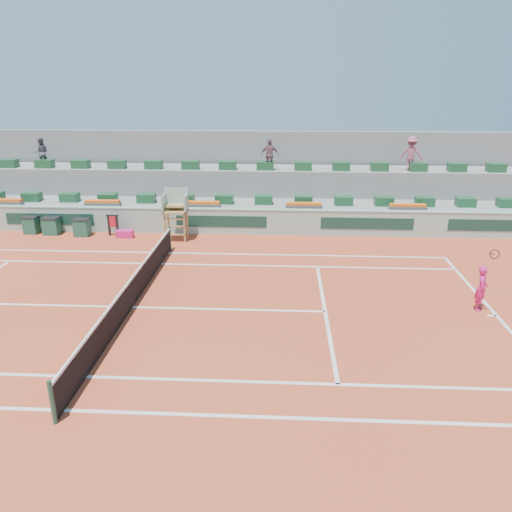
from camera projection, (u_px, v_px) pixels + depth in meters
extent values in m
plane|color=#A93B20|center=(132.00, 307.00, 16.62)|extent=(90.00, 90.00, 0.00)
cube|color=gray|center=(189.00, 210.00, 26.47)|extent=(36.00, 4.00, 1.20)
cube|color=gray|center=(194.00, 190.00, 27.74)|extent=(36.00, 2.40, 2.60)
cube|color=gray|center=(198.00, 169.00, 28.94)|extent=(36.00, 0.40, 4.40)
cube|color=#DA1C76|center=(125.00, 234.00, 23.81)|extent=(0.80, 0.36, 0.36)
imported|color=#4E4D5A|center=(41.00, 152.00, 27.09)|extent=(0.94, 0.85, 1.58)
imported|color=#7A515E|center=(270.00, 155.00, 26.14)|extent=(0.97, 0.44, 1.62)
imported|color=#9C4E5D|center=(411.00, 154.00, 26.00)|extent=(1.30, 1.01, 1.77)
cube|color=silver|center=(497.00, 316.00, 16.02)|extent=(0.12, 10.97, 0.01)
cube|color=silver|center=(64.00, 410.00, 11.46)|extent=(23.77, 0.12, 0.01)
cube|color=silver|center=(168.00, 253.00, 21.77)|extent=(23.77, 0.12, 0.01)
cube|color=silver|center=(86.00, 377.00, 12.75)|extent=(23.77, 0.12, 0.01)
cube|color=silver|center=(161.00, 264.00, 20.48)|extent=(23.77, 0.12, 0.01)
cube|color=silver|center=(325.00, 312.00, 16.29)|extent=(0.12, 8.23, 0.01)
cube|color=silver|center=(132.00, 307.00, 16.61)|extent=(12.80, 0.12, 0.01)
cube|color=silver|center=(492.00, 316.00, 16.03)|extent=(0.30, 0.12, 0.01)
cube|color=black|center=(131.00, 295.00, 16.46)|extent=(0.03, 11.87, 0.92)
cube|color=silver|center=(130.00, 281.00, 16.29)|extent=(0.06, 11.87, 0.07)
cylinder|color=#1F4836|center=(52.00, 402.00, 10.85)|extent=(0.10, 0.10, 1.10)
cylinder|color=#1F4836|center=(170.00, 238.00, 22.01)|extent=(0.10, 0.10, 1.10)
cube|color=#8EB3A2|center=(181.00, 221.00, 24.41)|extent=(36.00, 0.30, 1.20)
cube|color=#78A18C|center=(180.00, 209.00, 24.19)|extent=(36.00, 0.34, 0.06)
cube|color=#14382B|center=(50.00, 219.00, 24.56)|extent=(4.40, 0.02, 0.56)
cube|color=#14382B|center=(221.00, 222.00, 24.14)|extent=(4.40, 0.02, 0.56)
cube|color=#14382B|center=(367.00, 224.00, 23.79)|extent=(4.40, 0.02, 0.56)
cube|color=#14382B|center=(495.00, 226.00, 23.49)|extent=(4.40, 0.02, 0.56)
cube|color=olive|center=(165.00, 228.00, 23.04)|extent=(0.08, 0.08, 1.35)
cube|color=olive|center=(184.00, 228.00, 22.99)|extent=(0.08, 0.08, 1.35)
cube|color=olive|center=(169.00, 224.00, 23.70)|extent=(0.08, 0.08, 1.35)
cube|color=olive|center=(187.00, 224.00, 23.65)|extent=(0.08, 0.08, 1.35)
cube|color=olive|center=(176.00, 211.00, 23.11)|extent=(1.10, 0.90, 0.08)
cube|color=#8EB3A2|center=(177.00, 198.00, 23.29)|extent=(1.10, 0.08, 1.00)
cube|color=#8EB3A2|center=(164.00, 203.00, 23.01)|extent=(0.06, 0.90, 0.80)
cube|color=#8EB3A2|center=(186.00, 204.00, 22.96)|extent=(0.06, 0.90, 0.80)
cube|color=olive|center=(176.00, 205.00, 23.12)|extent=(0.80, 0.60, 0.08)
cube|color=olive|center=(175.00, 235.00, 23.13)|extent=(0.90, 0.08, 0.06)
cube|color=olive|center=(175.00, 226.00, 22.99)|extent=(0.90, 0.08, 0.06)
cube|color=olive|center=(174.00, 219.00, 22.87)|extent=(0.90, 0.08, 0.06)
cube|color=#184A27|center=(32.00, 197.00, 25.75)|extent=(0.90, 0.60, 0.44)
cube|color=#184A27|center=(70.00, 197.00, 25.65)|extent=(0.90, 0.60, 0.44)
cube|color=#184A27|center=(108.00, 198.00, 25.55)|extent=(0.90, 0.60, 0.44)
cube|color=#184A27|center=(146.00, 198.00, 25.45)|extent=(0.90, 0.60, 0.44)
cube|color=#184A27|center=(185.00, 199.00, 25.35)|extent=(0.90, 0.60, 0.44)
cube|color=#184A27|center=(224.00, 199.00, 25.25)|extent=(0.90, 0.60, 0.44)
cube|color=#184A27|center=(264.00, 200.00, 25.15)|extent=(0.90, 0.60, 0.44)
cube|color=#184A27|center=(303.00, 200.00, 25.05)|extent=(0.90, 0.60, 0.44)
cube|color=#184A27|center=(343.00, 201.00, 24.95)|extent=(0.90, 0.60, 0.44)
cube|color=#184A27|center=(384.00, 201.00, 24.85)|extent=(0.90, 0.60, 0.44)
cube|color=#184A27|center=(424.00, 202.00, 24.75)|extent=(0.90, 0.60, 0.44)
cube|color=#184A27|center=(465.00, 202.00, 24.65)|extent=(0.90, 0.60, 0.44)
cube|color=#184A27|center=(507.00, 203.00, 24.55)|extent=(0.90, 0.60, 0.44)
cube|color=#184A27|center=(9.00, 163.00, 27.17)|extent=(0.90, 0.60, 0.44)
cube|color=#184A27|center=(45.00, 164.00, 27.07)|extent=(0.90, 0.60, 0.44)
cube|color=#184A27|center=(81.00, 164.00, 26.97)|extent=(0.90, 0.60, 0.44)
cube|color=#184A27|center=(117.00, 164.00, 26.87)|extent=(0.90, 0.60, 0.44)
cube|color=#184A27|center=(154.00, 165.00, 26.77)|extent=(0.90, 0.60, 0.44)
cube|color=#184A27|center=(191.00, 165.00, 26.67)|extent=(0.90, 0.60, 0.44)
cube|color=#184A27|center=(228.00, 165.00, 26.57)|extent=(0.90, 0.60, 0.44)
cube|color=#184A27|center=(265.00, 166.00, 26.47)|extent=(0.90, 0.60, 0.44)
cube|color=#184A27|center=(303.00, 166.00, 26.37)|extent=(0.90, 0.60, 0.44)
cube|color=#184A27|center=(341.00, 166.00, 26.27)|extent=(0.90, 0.60, 0.44)
cube|color=#184A27|center=(379.00, 167.00, 26.17)|extent=(0.90, 0.60, 0.44)
cube|color=#184A27|center=(418.00, 167.00, 26.07)|extent=(0.90, 0.60, 0.44)
cube|color=#184A27|center=(457.00, 167.00, 25.96)|extent=(0.90, 0.60, 0.44)
cube|color=#184A27|center=(496.00, 168.00, 25.86)|extent=(0.90, 0.60, 0.44)
cube|color=#4D4D4D|center=(5.00, 203.00, 25.10)|extent=(1.80, 0.36, 0.16)
cube|color=#E85913|center=(5.00, 200.00, 25.05)|extent=(1.70, 0.32, 0.12)
cube|color=#4D4D4D|center=(103.00, 204.00, 24.85)|extent=(1.80, 0.36, 0.16)
cube|color=#E85913|center=(103.00, 201.00, 24.80)|extent=(1.70, 0.32, 0.12)
cube|color=#4D4D4D|center=(202.00, 205.00, 24.60)|extent=(1.80, 0.36, 0.16)
cube|color=#E85913|center=(202.00, 203.00, 24.55)|extent=(1.70, 0.32, 0.12)
cube|color=#4D4D4D|center=(304.00, 207.00, 24.35)|extent=(1.80, 0.36, 0.16)
cube|color=#E85913|center=(304.00, 204.00, 24.30)|extent=(1.70, 0.32, 0.12)
cube|color=#4D4D4D|center=(408.00, 208.00, 24.10)|extent=(1.80, 0.36, 0.16)
cube|color=#E85913|center=(408.00, 205.00, 24.05)|extent=(1.70, 0.32, 0.12)
cube|color=#1A4F3A|center=(82.00, 228.00, 24.03)|extent=(0.69, 0.59, 0.80)
cube|color=black|center=(81.00, 219.00, 23.89)|extent=(0.73, 0.63, 0.04)
cube|color=#1A4F3A|center=(52.00, 226.00, 24.29)|extent=(0.74, 0.63, 0.80)
cube|color=black|center=(50.00, 218.00, 24.15)|extent=(0.78, 0.67, 0.04)
cube|color=#1A4F3A|center=(31.00, 225.00, 24.40)|extent=(0.63, 0.54, 0.80)
cube|color=black|center=(30.00, 217.00, 24.26)|extent=(0.67, 0.58, 0.04)
cube|color=black|center=(109.00, 225.00, 24.04)|extent=(0.10, 0.10, 1.00)
cube|color=black|center=(117.00, 226.00, 24.02)|extent=(0.10, 0.10, 1.00)
cube|color=black|center=(112.00, 215.00, 23.86)|extent=(0.60, 0.08, 0.06)
cube|color=red|center=(113.00, 222.00, 23.95)|extent=(0.44, 0.04, 0.56)
imported|color=#DA1C76|center=(482.00, 288.00, 16.21)|extent=(0.54, 0.65, 1.52)
cylinder|color=black|center=(491.00, 254.00, 15.49)|extent=(0.03, 0.35, 0.09)
torus|color=black|center=(495.00, 254.00, 15.26)|extent=(0.31, 0.08, 0.31)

